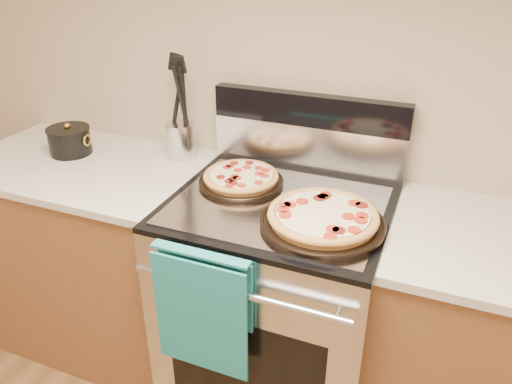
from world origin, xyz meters
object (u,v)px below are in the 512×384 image
at_px(range_body, 278,307).
at_px(saucepan, 70,142).
at_px(pepperoni_pizza_back, 241,178).
at_px(utensil_crock, 181,140).
at_px(pepperoni_pizza_front, 323,218).

distance_m(range_body, saucepan, 1.11).
bearing_deg(pepperoni_pizza_back, utensil_crock, 154.01).
distance_m(pepperoni_pizza_back, saucepan, 0.81).
height_order(pepperoni_pizza_front, saucepan, saucepan).
height_order(pepperoni_pizza_front, utensil_crock, utensil_crock).
xyz_separation_m(range_body, pepperoni_pizza_back, (-0.18, 0.07, 0.50)).
bearing_deg(pepperoni_pizza_back, range_body, -21.25).
distance_m(pepperoni_pizza_front, utensil_crock, 0.79).
bearing_deg(saucepan, pepperoni_pizza_back, -1.60).
bearing_deg(range_body, utensil_crock, 155.59).
xyz_separation_m(range_body, pepperoni_pizza_front, (0.18, -0.11, 0.50)).
height_order(utensil_crock, saucepan, utensil_crock).
xyz_separation_m(pepperoni_pizza_back, saucepan, (-0.81, 0.02, 0.02)).
height_order(pepperoni_pizza_back, saucepan, saucepan).
xyz_separation_m(range_body, saucepan, (-0.99, 0.09, 0.51)).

